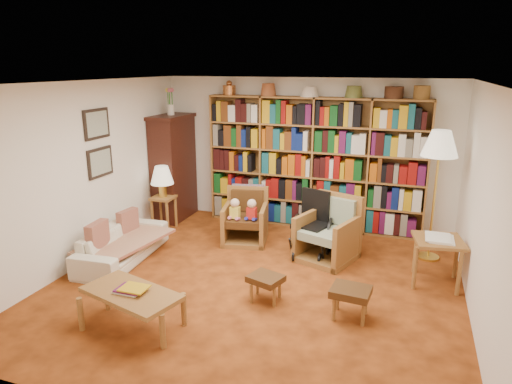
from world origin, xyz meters
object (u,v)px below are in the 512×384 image
at_px(sofa, 122,244).
at_px(floor_lamp, 440,149).
at_px(side_table_lamp, 164,206).
at_px(footstool_b, 351,294).
at_px(armchair_leather, 247,219).
at_px(wheelchair, 313,226).
at_px(footstool_a, 266,280).
at_px(armchair_sage, 328,234).
at_px(coffee_table, 131,296).
at_px(side_table_papers, 438,246).

bearing_deg(sofa, floor_lamp, -74.79).
relative_size(sofa, floor_lamp, 0.89).
height_order(side_table_lamp, floor_lamp, floor_lamp).
bearing_deg(footstool_b, armchair_leather, 135.97).
xyz_separation_m(wheelchair, footstool_a, (-0.22, -1.57, -0.17)).
height_order(armchair_leather, armchair_sage, armchair_sage).
bearing_deg(coffee_table, sofa, 127.91).
bearing_deg(sofa, footstool_a, -105.78).
relative_size(floor_lamp, side_table_papers, 2.77).
height_order(floor_lamp, footstool_b, floor_lamp).
height_order(sofa, footstool_a, sofa).
height_order(armchair_sage, footstool_b, armchair_sage).
xyz_separation_m(side_table_lamp, armchair_leather, (1.52, -0.05, -0.05)).
distance_m(sofa, wheelchair, 2.76).
height_order(floor_lamp, side_table_papers, floor_lamp).
relative_size(side_table_lamp, footstool_a, 1.23).
relative_size(sofa, coffee_table, 1.41).
xyz_separation_m(footstool_b, coffee_table, (-2.15, -0.95, 0.08)).
bearing_deg(coffee_table, footstool_b, 23.95).
distance_m(wheelchair, coffee_table, 2.92).
bearing_deg(armchair_leather, sofa, -137.55).
xyz_separation_m(floor_lamp, footstool_a, (-1.85, -1.94, -1.34)).
relative_size(sofa, footstool_b, 3.69).
distance_m(sofa, footstool_a, 2.34).
xyz_separation_m(floor_lamp, footstool_b, (-0.85, -1.99, -1.31)).
xyz_separation_m(side_table_lamp, footstool_b, (3.39, -1.85, -0.11)).
height_order(sofa, armchair_leather, armchair_leather).
xyz_separation_m(sofa, wheelchair, (2.52, 1.11, 0.19)).
bearing_deg(footstool_b, armchair_sage, 108.94).
bearing_deg(armchair_leather, side_table_lamp, 178.29).
bearing_deg(footstool_a, side_table_papers, 30.65).
bearing_deg(armchair_leather, wheelchair, -9.39).
height_order(side_table_lamp, wheelchair, wheelchair).
bearing_deg(coffee_table, armchair_sage, 57.38).
relative_size(armchair_sage, wheelchair, 1.04).
xyz_separation_m(sofa, coffee_table, (1.14, -1.47, 0.13)).
xyz_separation_m(side_table_lamp, floor_lamp, (4.24, 0.14, 1.20)).
xyz_separation_m(side_table_lamp, wheelchair, (2.62, -0.23, 0.03)).
bearing_deg(footstool_a, coffee_table, -138.77).
xyz_separation_m(armchair_sage, floor_lamp, (1.39, 0.43, 1.25)).
height_order(sofa, side_table_papers, side_table_papers).
relative_size(floor_lamp, coffee_table, 1.59).
bearing_deg(wheelchair, footstool_b, -64.60).
bearing_deg(armchair_sage, coffee_table, -122.62).
bearing_deg(coffee_table, side_table_lamp, 113.87).
relative_size(wheelchair, floor_lamp, 0.51).
distance_m(sofa, side_table_papers, 4.26).
xyz_separation_m(armchair_sage, coffee_table, (-1.61, -2.51, 0.03)).
distance_m(side_table_lamp, wheelchair, 2.62).
bearing_deg(armchair_sage, wheelchair, 164.43).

